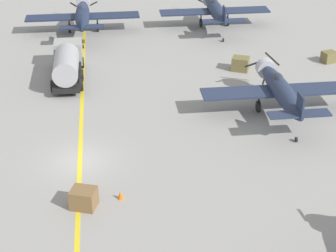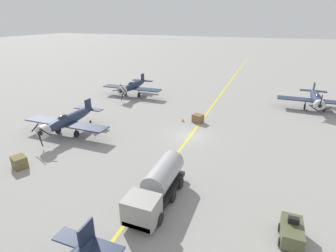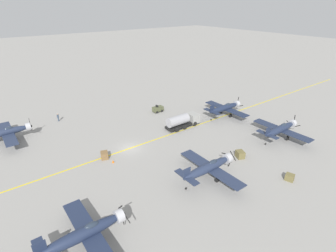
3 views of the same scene
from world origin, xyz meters
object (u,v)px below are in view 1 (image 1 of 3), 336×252
Objects in this scene: airplane_far_right at (215,9)px; airplane_mid_right at (280,89)px; fuel_tanker at (67,63)px; supply_crate_mid_lane at (84,198)px; airplane_far_center at (83,15)px; supply_crate_by_tanker at (240,64)px; supply_crate_outboard at (329,57)px; traffic_cone at (120,195)px.

airplane_mid_right is (0.99, -20.73, 0.00)m from airplane_far_right.
fuel_tanker reaches higher than supply_crate_mid_lane.
airplane_mid_right is 8.26× the size of supply_crate_mid_lane.
airplane_far_center is 8.26× the size of supply_crate_mid_lane.
airplane_far_center is at bearing 90.75° from supply_crate_mid_lane.
airplane_far_center is 8.08× the size of supply_crate_by_tanker.
supply_crate_outboard is at bearing 5.99° from supply_crate_by_tanker.
fuel_tanker is at bearing 94.84° from supply_crate_mid_lane.
supply_crate_outboard is 28.26m from traffic_cone.
supply_crate_mid_lane is (-13.92, -19.08, -0.01)m from supply_crate_by_tanker.
airplane_far_center is 1.50× the size of fuel_tanker.
airplane_far_right is 14.29m from supply_crate_outboard.
airplane_mid_right is 18.27m from supply_crate_mid_lane.
airplane_far_right is at bearing 69.05° from traffic_cone.
airplane_far_right is 1.50× the size of fuel_tanker.
airplane_far_right reaches higher than airplane_mid_right.
fuel_tanker is at bearing 169.70° from airplane_mid_right.
airplane_far_right is 19.77m from fuel_tanker.
supply_crate_mid_lane is at bearing -85.16° from fuel_tanker.
fuel_tanker reaches higher than supply_crate_outboard.
supply_crate_outboard is 2.25× the size of traffic_cone.
supply_crate_by_tanker is 2.70× the size of traffic_cone.
supply_crate_by_tanker is 8.79m from supply_crate_outboard.
supply_crate_outboard is (7.76, 9.54, -1.50)m from airplane_mid_right.
fuel_tanker is 5.50× the size of supply_crate_mid_lane.
supply_crate_outboard is (24.27, 1.04, -0.99)m from fuel_tanker.
airplane_far_right reaches higher than supply_crate_mid_lane.
supply_crate_outboard is at bearing 43.53° from traffic_cone.
traffic_cone is at bearing -122.36° from supply_crate_by_tanker.
supply_crate_mid_lane is at bearing -82.90° from airplane_far_center.
airplane_far_right is 32.87m from traffic_cone.
airplane_far_center is 9.68× the size of supply_crate_outboard.
traffic_cone is (-11.75, -18.55, -0.34)m from supply_crate_by_tanker.
airplane_far_center is 30.61m from traffic_cone.
traffic_cone is (2.58, -30.45, -1.74)m from airplane_far_center.
airplane_mid_right is at bearing -46.93° from airplane_far_center.
supply_crate_mid_lane is (0.41, -30.99, -1.41)m from airplane_far_center.
supply_crate_by_tanker is at bearing 113.41° from airplane_mid_right.
traffic_cone is (3.78, -18.42, -1.24)m from fuel_tanker.
airplane_far_right is at bearing 65.96° from supply_crate_mid_lane.
supply_crate_by_tanker is (-0.98, 8.62, -1.39)m from airplane_mid_right.
fuel_tanker is 19.05m from supply_crate_mid_lane.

